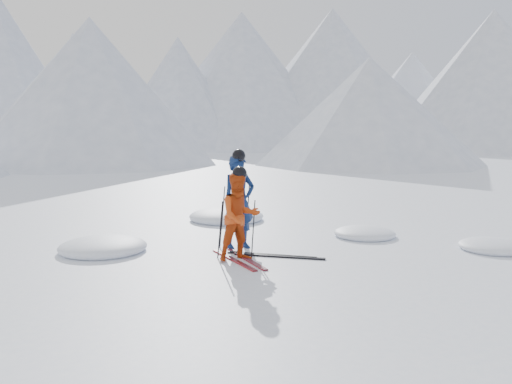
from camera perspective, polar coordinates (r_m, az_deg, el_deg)
name	(u,v)px	position (r m, az deg, el deg)	size (l,w,h in m)	color
ground	(337,246)	(11.03, 8.57, -5.68)	(160.00, 160.00, 0.00)	white
mountain_range	(210,73)	(46.34, -4.88, 12.38)	(106.15, 62.94, 15.53)	#B2BCD1
skier_blue	(239,202)	(10.58, -1.81, -1.06)	(0.67, 0.44, 1.85)	#0D204E
skier_red	(240,217)	(9.67, -1.72, -2.61)	(0.77, 0.60, 1.59)	#C23F0F
pole_blue_left	(222,217)	(10.69, -3.57, -2.65)	(0.02, 0.02, 1.23)	black
pole_blue_right	(247,215)	(10.93, -0.91, -2.42)	(0.02, 0.02, 1.23)	black
pole_red_left	(220,230)	(9.87, -3.79, -3.98)	(0.02, 0.02, 1.06)	black
pole_red_right	(253,229)	(9.94, -0.29, -3.89)	(0.02, 0.02, 1.06)	black
ski_worn_left	(234,260)	(9.79, -2.38, -7.14)	(0.09, 1.70, 0.03)	black
ski_worn_right	(246,259)	(9.86, -1.03, -7.04)	(0.09, 1.70, 0.03)	black
ski_loose_a	(271,255)	(10.14, 1.64, -6.65)	(0.09, 1.70, 0.03)	black
ski_loose_b	(279,256)	(10.04, 2.47, -6.79)	(0.09, 1.70, 0.03)	black
snow_lumps	(248,234)	(12.15, -0.90, -4.42)	(8.75, 6.44, 0.42)	white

